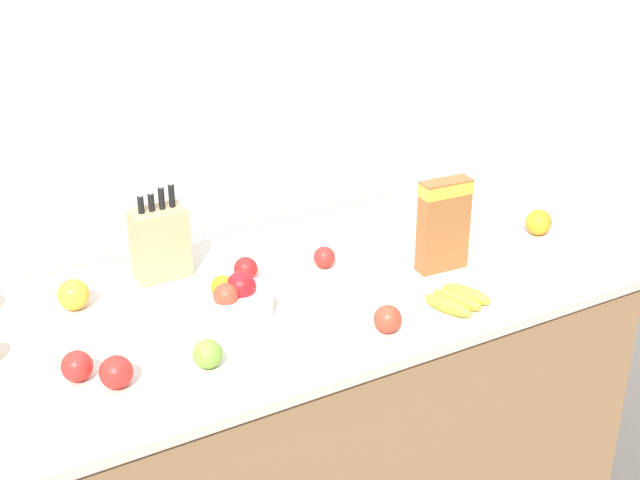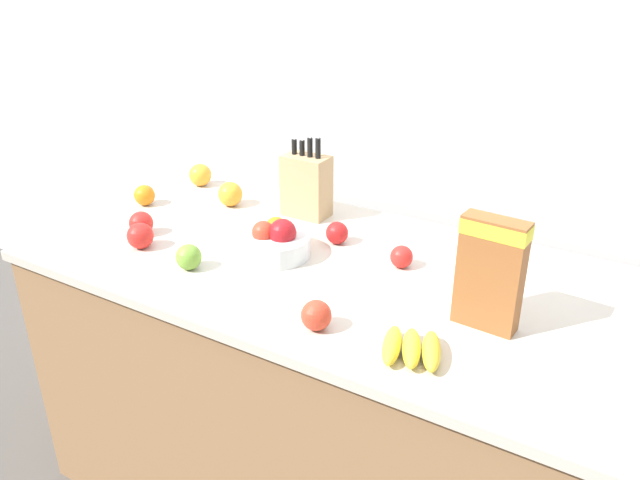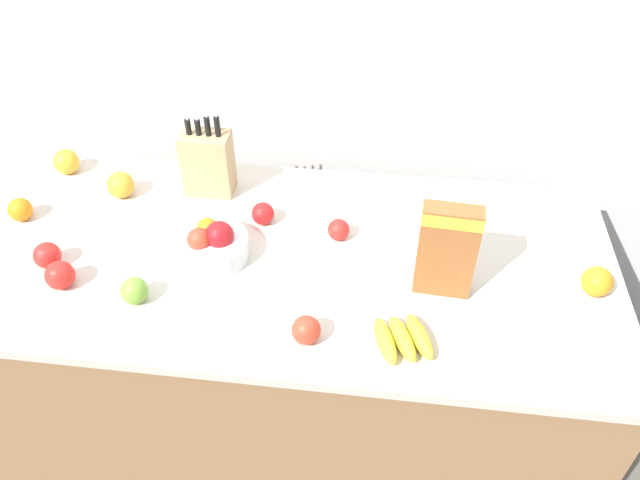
{
  "view_description": "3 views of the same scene",
  "coord_description": "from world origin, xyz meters",
  "px_view_note": "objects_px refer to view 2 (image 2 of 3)",
  "views": [
    {
      "loc": [
        -1.06,
        -1.97,
        2.14
      ],
      "look_at": [
        0.1,
        0.05,
        1.03
      ],
      "focal_mm": 50.0,
      "sensor_mm": 36.0,
      "label": 1
    },
    {
      "loc": [
        0.77,
        -1.4,
        1.74
      ],
      "look_at": [
        -0.06,
        -0.03,
        1.0
      ],
      "focal_mm": 35.0,
      "sensor_mm": 36.0,
      "label": 2
    },
    {
      "loc": [
        0.26,
        -1.33,
        2.15
      ],
      "look_at": [
        0.1,
        -0.03,
        1.0
      ],
      "focal_mm": 35.0,
      "sensor_mm": 36.0,
      "label": 3
    }
  ],
  "objects_px": {
    "apple_leftmost": "(141,223)",
    "orange_by_cereal": "(200,175)",
    "apple_rear": "(316,315)",
    "orange_near_bowl": "(230,194)",
    "apple_rightmost": "(140,236)",
    "cereal_box": "(491,269)",
    "knife_block": "(306,185)",
    "apple_by_knife_block": "(337,233)",
    "apple_middle": "(401,257)",
    "apple_near_bananas": "(189,257)",
    "banana_bunch": "(412,348)",
    "fruit_bowl": "(274,241)",
    "orange_front_center": "(145,195)"
  },
  "relations": [
    {
      "from": "knife_block",
      "to": "apple_by_knife_block",
      "type": "height_order",
      "value": "knife_block"
    },
    {
      "from": "cereal_box",
      "to": "apple_leftmost",
      "type": "relative_size",
      "value": 3.66
    },
    {
      "from": "apple_near_bananas",
      "to": "orange_by_cereal",
      "type": "height_order",
      "value": "orange_by_cereal"
    },
    {
      "from": "fruit_bowl",
      "to": "apple_middle",
      "type": "distance_m",
      "value": 0.38
    },
    {
      "from": "cereal_box",
      "to": "apple_leftmost",
      "type": "height_order",
      "value": "cereal_box"
    },
    {
      "from": "apple_rear",
      "to": "apple_rightmost",
      "type": "distance_m",
      "value": 0.71
    },
    {
      "from": "orange_front_center",
      "to": "apple_rear",
      "type": "bearing_deg",
      "value": -21.45
    },
    {
      "from": "fruit_bowl",
      "to": "apple_rear",
      "type": "xyz_separation_m",
      "value": [
        0.32,
        -0.28,
        -0.01
      ]
    },
    {
      "from": "fruit_bowl",
      "to": "orange_front_center",
      "type": "xyz_separation_m",
      "value": [
        -0.63,
        0.09,
        -0.01
      ]
    },
    {
      "from": "orange_front_center",
      "to": "banana_bunch",
      "type": "bearing_deg",
      "value": -16.69
    },
    {
      "from": "fruit_bowl",
      "to": "orange_by_cereal",
      "type": "relative_size",
      "value": 2.61
    },
    {
      "from": "apple_by_knife_block",
      "to": "fruit_bowl",
      "type": "bearing_deg",
      "value": -125.75
    },
    {
      "from": "apple_leftmost",
      "to": "knife_block",
      "type": "bearing_deg",
      "value": 48.13
    },
    {
      "from": "apple_rightmost",
      "to": "orange_near_bowl",
      "type": "xyz_separation_m",
      "value": [
        0.02,
        0.42,
        0.0
      ]
    },
    {
      "from": "apple_middle",
      "to": "apple_near_bananas",
      "type": "height_order",
      "value": "apple_near_bananas"
    },
    {
      "from": "knife_block",
      "to": "orange_front_center",
      "type": "distance_m",
      "value": 0.59
    },
    {
      "from": "orange_near_bowl",
      "to": "orange_by_cereal",
      "type": "bearing_deg",
      "value": 155.5
    },
    {
      "from": "apple_rightmost",
      "to": "orange_by_cereal",
      "type": "bearing_deg",
      "value": 112.44
    },
    {
      "from": "orange_front_center",
      "to": "apple_leftmost",
      "type": "bearing_deg",
      "value": -46.81
    },
    {
      "from": "knife_block",
      "to": "fruit_bowl",
      "type": "distance_m",
      "value": 0.33
    },
    {
      "from": "fruit_bowl",
      "to": "apple_rightmost",
      "type": "distance_m",
      "value": 0.42
    },
    {
      "from": "apple_leftmost",
      "to": "apple_rear",
      "type": "xyz_separation_m",
      "value": [
        0.77,
        -0.18,
        -0.0
      ]
    },
    {
      "from": "fruit_bowl",
      "to": "orange_front_center",
      "type": "distance_m",
      "value": 0.64
    },
    {
      "from": "apple_leftmost",
      "to": "apple_by_knife_block",
      "type": "relative_size",
      "value": 1.09
    },
    {
      "from": "knife_block",
      "to": "fruit_bowl",
      "type": "bearing_deg",
      "value": -75.3
    },
    {
      "from": "apple_rear",
      "to": "orange_by_cereal",
      "type": "relative_size",
      "value": 0.87
    },
    {
      "from": "apple_rear",
      "to": "apple_rightmost",
      "type": "xyz_separation_m",
      "value": [
        -0.7,
        0.11,
        0.0
      ]
    },
    {
      "from": "apple_leftmost",
      "to": "orange_by_cereal",
      "type": "distance_m",
      "value": 0.47
    },
    {
      "from": "apple_rear",
      "to": "orange_by_cereal",
      "type": "height_order",
      "value": "orange_by_cereal"
    },
    {
      "from": "cereal_box",
      "to": "apple_rightmost",
      "type": "xyz_separation_m",
      "value": [
        -1.04,
        -0.12,
        -0.11
      ]
    },
    {
      "from": "orange_by_cereal",
      "to": "apple_rear",
      "type": "bearing_deg",
      "value": -34.7
    },
    {
      "from": "apple_middle",
      "to": "orange_front_center",
      "type": "relative_size",
      "value": 0.89
    },
    {
      "from": "apple_middle",
      "to": "orange_front_center",
      "type": "distance_m",
      "value": 0.99
    },
    {
      "from": "fruit_bowl",
      "to": "orange_near_bowl",
      "type": "height_order",
      "value": "fruit_bowl"
    },
    {
      "from": "knife_block",
      "to": "cereal_box",
      "type": "xyz_separation_m",
      "value": [
        0.74,
        -0.37,
        0.05
      ]
    },
    {
      "from": "apple_middle",
      "to": "knife_block",
      "type": "bearing_deg",
      "value": 156.79
    },
    {
      "from": "apple_leftmost",
      "to": "apple_rear",
      "type": "height_order",
      "value": "apple_leftmost"
    },
    {
      "from": "apple_rightmost",
      "to": "apple_by_knife_block",
      "type": "distance_m",
      "value": 0.6
    },
    {
      "from": "apple_near_bananas",
      "to": "apple_rightmost",
      "type": "bearing_deg",
      "value": 172.59
    },
    {
      "from": "knife_block",
      "to": "apple_by_knife_block",
      "type": "distance_m",
      "value": 0.26
    },
    {
      "from": "apple_rightmost",
      "to": "orange_near_bowl",
      "type": "relative_size",
      "value": 0.92
    },
    {
      "from": "apple_rightmost",
      "to": "apple_rear",
      "type": "bearing_deg",
      "value": -8.82
    },
    {
      "from": "banana_bunch",
      "to": "orange_near_bowl",
      "type": "relative_size",
      "value": 2.06
    },
    {
      "from": "fruit_bowl",
      "to": "orange_near_bowl",
      "type": "xyz_separation_m",
      "value": [
        -0.36,
        0.25,
        -0.0
      ]
    },
    {
      "from": "knife_block",
      "to": "orange_near_bowl",
      "type": "bearing_deg",
      "value": -166.7
    },
    {
      "from": "apple_rightmost",
      "to": "orange_by_cereal",
      "type": "distance_m",
      "value": 0.57
    },
    {
      "from": "apple_near_bananas",
      "to": "knife_block",
      "type": "bearing_deg",
      "value": 81.78
    },
    {
      "from": "apple_leftmost",
      "to": "orange_by_cereal",
      "type": "relative_size",
      "value": 0.89
    },
    {
      "from": "apple_leftmost",
      "to": "apple_by_knife_block",
      "type": "distance_m",
      "value": 0.63
    },
    {
      "from": "apple_middle",
      "to": "orange_front_center",
      "type": "bearing_deg",
      "value": -178.21
    }
  ]
}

